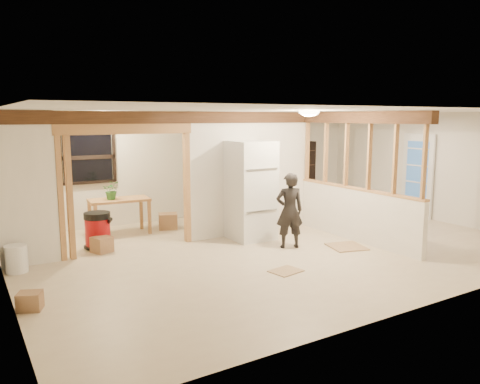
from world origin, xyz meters
TOP-DOWN VIEW (x-y plane):
  - floor at (0.00, 0.00)m, footprint 9.00×6.50m
  - ceiling at (0.00, 0.00)m, footprint 9.00×6.50m
  - wall_back at (0.00, 3.25)m, footprint 9.00×0.01m
  - wall_front at (0.00, -3.25)m, footprint 9.00×0.01m
  - wall_left at (-4.50, 0.00)m, footprint 0.01×6.50m
  - wall_right at (4.50, 0.00)m, footprint 0.01×6.50m
  - partition_left_stub at (-4.05, 1.20)m, footprint 0.90×0.12m
  - partition_center at (0.20, 1.20)m, footprint 2.80×0.12m
  - doorway_frame at (-2.40, 1.20)m, footprint 2.46×0.14m
  - header_beam_back at (-1.00, 1.20)m, footprint 7.00×0.18m
  - header_beam_right at (1.60, -0.40)m, footprint 0.18×3.30m
  - pony_wall at (1.60, -0.40)m, footprint 0.12×3.20m
  - stud_partition at (1.60, -0.40)m, footprint 0.14×3.20m
  - window_back at (-2.60, 3.17)m, footprint 1.12×0.10m
  - french_door at (4.42, 0.40)m, footprint 0.12×0.86m
  - ceiling_dome_main at (0.30, -0.50)m, footprint 0.36×0.36m
  - ceiling_dome_util at (-2.50, 2.30)m, footprint 0.32×0.32m
  - hanging_bulb at (-2.00, 1.60)m, footprint 0.07×0.07m
  - refrigerator at (-0.09, 0.75)m, footprint 0.80×0.77m
  - woman at (0.16, -0.17)m, footprint 0.60×0.50m
  - work_table at (-2.21, 2.41)m, footprint 1.23×0.69m
  - potted_plant at (-2.35, 2.40)m, footprint 0.41×0.38m
  - shop_vac at (-2.85, 1.65)m, footprint 0.55×0.55m
  - bookshelf at (2.94, 3.04)m, footprint 0.87×0.29m
  - bucket at (-4.30, 0.91)m, footprint 0.45×0.45m
  - box_util_a at (-1.17, 2.36)m, footprint 0.48×0.45m
  - box_util_b at (-2.87, 1.32)m, footprint 0.39×0.39m
  - box_front at (-4.33, -0.77)m, footprint 0.35×0.32m
  - floor_panel_near at (1.09, -0.72)m, footprint 0.75×0.75m
  - floor_panel_far at (-0.71, -1.24)m, footprint 0.53×0.45m

SIDE VIEW (x-z plane):
  - floor at x=0.00m, z-range -0.01..0.00m
  - floor_panel_far at x=-0.71m, z-range 0.00..0.01m
  - floor_panel_near at x=1.09m, z-range 0.00..0.02m
  - box_front at x=-4.33m, z-range 0.00..0.23m
  - box_util_b at x=-2.87m, z-range 0.00..0.28m
  - box_util_a at x=-1.17m, z-range 0.00..0.33m
  - bucket at x=-4.30m, z-range 0.00..0.43m
  - shop_vac at x=-2.85m, z-range 0.00..0.68m
  - work_table at x=-2.21m, z-range 0.00..0.75m
  - pony_wall at x=1.60m, z-range 0.00..1.00m
  - woman at x=0.16m, z-range 0.00..1.39m
  - bookshelf at x=2.94m, z-range 0.00..1.74m
  - potted_plant at x=-2.35m, z-range 0.75..1.12m
  - refrigerator at x=-0.09m, z-range 0.00..1.93m
  - french_door at x=4.42m, z-range 0.00..2.00m
  - doorway_frame at x=-2.40m, z-range 0.00..2.20m
  - wall_back at x=0.00m, z-range 0.00..2.50m
  - wall_front at x=0.00m, z-range 0.00..2.50m
  - wall_left at x=-4.50m, z-range 0.00..2.50m
  - wall_right at x=4.50m, z-range 0.00..2.50m
  - partition_left_stub at x=-4.05m, z-range 0.00..2.50m
  - partition_center at x=0.20m, z-range 0.00..2.50m
  - window_back at x=-2.60m, z-range 1.00..2.10m
  - stud_partition at x=1.60m, z-range 1.00..2.32m
  - hanging_bulb at x=-2.00m, z-range 2.15..2.22m
  - header_beam_back at x=-1.00m, z-range 2.27..2.49m
  - header_beam_right at x=1.60m, z-range 2.27..2.49m
  - ceiling_dome_main at x=0.30m, z-range 2.40..2.56m
  - ceiling_dome_util at x=-2.50m, z-range 2.41..2.55m
  - ceiling at x=0.00m, z-range 2.50..2.50m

